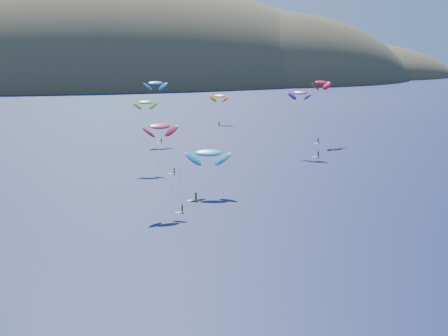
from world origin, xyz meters
TOP-DOWN VIEW (x-y plane):
  - island at (39.40, 562.36)m, footprint 730.00×300.00m
  - kitesurfer_3 at (3.81, 130.32)m, footprint 10.45×14.14m
  - kitesurfer_4 at (15.21, 179.13)m, footprint 9.16×6.74m
  - kitesurfer_5 at (13.44, 92.82)m, footprint 11.43×10.56m
  - kitesurfer_6 at (58.03, 141.16)m, footprint 8.65×14.24m
  - kitesurfer_8 at (75.25, 162.04)m, footprint 10.35×7.77m
  - kitesurfer_9 at (-0.06, 83.86)m, footprint 8.57×9.50m
  - kitesurfer_11 at (52.95, 225.60)m, footprint 10.06×14.11m

SIDE VIEW (x-z plane):
  - island at x=39.40m, z-range -115.74..94.26m
  - kitesurfer_5 at x=13.44m, z-range 3.72..17.05m
  - kitesurfer_11 at x=52.95m, z-range 5.08..20.46m
  - kitesurfer_9 at x=-0.06m, z-range 8.19..29.12m
  - kitesurfer_3 at x=3.81m, z-range 8.85..30.65m
  - kitesurfer_6 at x=58.03m, z-range 9.11..32.01m
  - kitesurfer_4 at x=15.21m, z-range 9.90..34.62m
  - kitesurfer_8 at x=75.25m, z-range 9.89..35.00m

